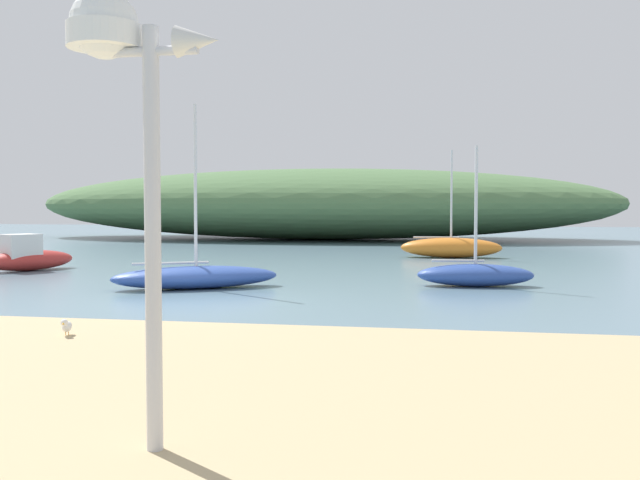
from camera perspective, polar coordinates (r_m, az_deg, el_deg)
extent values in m
plane|color=slate|center=(14.99, -10.39, -4.99)|extent=(120.00, 120.00, 0.00)
ellipsoid|color=#517547|center=(43.90, -0.13, 2.92)|extent=(36.44, 12.98, 4.34)
cylinder|color=silver|center=(5.28, -13.34, -0.06)|extent=(0.12, 0.12, 3.09)
cylinder|color=silver|center=(5.39, -13.51, 14.59)|extent=(0.71, 0.07, 0.07)
cylinder|color=white|center=(5.57, -17.00, 15.43)|extent=(0.54, 0.54, 0.17)
sphere|color=white|center=(5.59, -17.02, 16.29)|extent=(0.50, 0.50, 0.50)
cone|color=silver|center=(5.27, -9.83, 15.57)|extent=(0.31, 0.23, 0.23)
ellipsoid|color=#B72D28|center=(23.91, -22.40, -1.53)|extent=(2.31, 3.10, 0.63)
cube|color=silver|center=(23.74, -23.04, -0.45)|extent=(1.24, 1.31, 0.74)
ellipsoid|color=#2D4C9E|center=(18.14, 12.43, -2.78)|extent=(2.99, 1.35, 0.56)
cylinder|color=silver|center=(18.06, 12.48, 2.51)|extent=(0.08, 0.08, 3.12)
cylinder|color=silver|center=(18.06, 11.07, -1.64)|extent=(1.30, 0.19, 0.06)
ellipsoid|color=#2D4C9E|center=(17.51, -9.97, -2.98)|extent=(4.14, 3.05, 0.55)
cylinder|color=silver|center=(17.43, -10.03, 4.09)|extent=(0.08, 0.08, 4.09)
cylinder|color=silver|center=(17.40, -11.96, -1.84)|extent=(1.62, 0.94, 0.06)
ellipsoid|color=orange|center=(28.12, 10.53, -0.61)|extent=(3.94, 1.30, 0.78)
cylinder|color=silver|center=(28.08, 10.57, 3.44)|extent=(0.08, 0.08, 3.66)
cylinder|color=silver|center=(28.10, 9.34, 0.22)|extent=(1.77, 0.10, 0.06)
cylinder|color=orange|center=(10.53, -19.64, -7.12)|extent=(0.01, 0.01, 0.05)
cylinder|color=orange|center=(10.55, -19.85, -7.11)|extent=(0.01, 0.01, 0.05)
ellipsoid|color=white|center=(10.52, -19.75, -6.59)|extent=(0.18, 0.28, 0.14)
ellipsoid|color=#9EA0A8|center=(10.52, -19.75, -6.46)|extent=(0.15, 0.27, 0.05)
sphere|color=white|center=(10.41, -19.93, -6.29)|extent=(0.10, 0.10, 0.10)
cone|color=gold|center=(10.34, -20.05, -6.39)|extent=(0.04, 0.06, 0.03)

